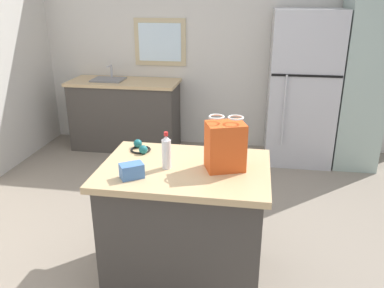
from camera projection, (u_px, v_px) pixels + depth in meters
ground at (187, 261)px, 3.10m from camera, size 6.42×6.42×0.00m
back_wall at (221, 47)px, 5.10m from camera, size 4.84×0.13×2.63m
kitchen_island at (185, 223)px, 2.80m from camera, size 1.13×0.81×0.88m
refrigerator at (302, 88)px, 4.71m from camera, size 0.78×0.72×1.81m
tall_cabinet at (361, 79)px, 4.56m from camera, size 0.49×0.64×2.07m
sink_counter at (125, 114)px, 5.25m from camera, size 1.41×0.60×1.09m
shopping_bag at (225, 146)px, 2.56m from camera, size 0.29×0.25×0.36m
small_box at (132, 171)px, 2.47m from camera, size 0.17×0.16×0.09m
bottle at (166, 152)px, 2.58m from camera, size 0.06×0.06×0.25m
ear_defenders at (141, 148)px, 2.91m from camera, size 0.21×0.21×0.06m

